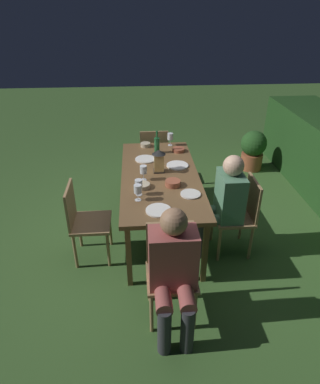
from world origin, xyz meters
The scene contains 23 objects.
ground_plane centered at (0.00, 0.00, 0.00)m, with size 16.00×16.00×0.00m, color #385B28.
dining_table centered at (0.00, 0.00, 0.70)m, with size 1.95×0.87×0.75m.
chair_side_right_b centered at (0.44, 0.83, 0.49)m, with size 0.42×0.40×0.87m.
person_in_green centered at (0.44, 0.63, 0.64)m, with size 0.38×0.47×1.15m.
chair_head_far centered at (1.23, 0.00, 0.49)m, with size 0.40×0.42×0.87m.
person_in_rust centered at (1.42, 0.00, 0.64)m, with size 0.48×0.38×1.15m.
chair_side_left_b centered at (0.44, -0.83, 0.49)m, with size 0.42×0.40×0.87m.
chair_head_near centered at (-1.23, 0.00, 0.49)m, with size 0.40×0.42×0.87m.
lantern_centerpiece centered at (-0.09, -0.01, 0.90)m, with size 0.15×0.15×0.27m.
green_bottle_on_table centered at (-0.63, 0.01, 0.86)m, with size 0.07×0.07×0.29m.
wine_glass_a centered at (0.11, -0.19, 0.87)m, with size 0.08×0.08×0.17m.
wine_glass_b centered at (0.43, -0.25, 0.87)m, with size 0.08×0.08×0.17m.
wine_glass_c centered at (-0.88, 0.20, 0.87)m, with size 0.08×0.08×0.17m.
wine_glass_d centered at (0.54, -0.26, 0.87)m, with size 0.08×0.08×0.17m.
plate_a centered at (0.75, -0.07, 0.76)m, with size 0.24×0.24×0.01m, color white.
plate_b centered at (-0.22, 0.22, 0.76)m, with size 0.26×0.26×0.01m, color white.
plate_c centered at (0.47, 0.27, 0.76)m, with size 0.20×0.20×0.01m, color silver.
plate_d centered at (-0.42, -0.15, 0.76)m, with size 0.25×0.25×0.01m, color white.
bowl_olives centered at (-0.66, 0.29, 0.77)m, with size 0.16×0.16×0.04m.
bowl_bread centered at (0.28, -0.21, 0.77)m, with size 0.16×0.16×0.04m.
bowl_salad centered at (-0.86, -0.13, 0.78)m, with size 0.13×0.13×0.05m.
bowl_dip centered at (0.27, 0.12, 0.78)m, with size 0.16×0.16×0.06m.
potted_plant_by_hedge centered at (-1.61, 1.65, 0.35)m, with size 0.42×0.42×0.65m.
Camera 1 is at (3.38, -0.25, 2.46)m, focal length 31.44 mm.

